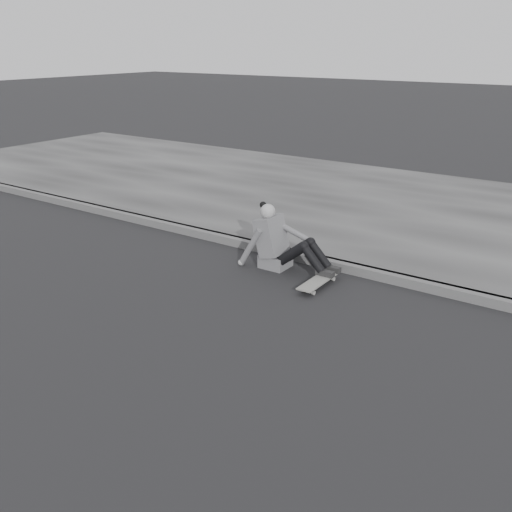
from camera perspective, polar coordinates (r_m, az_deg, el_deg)
The scene contains 5 objects.
ground at distance 5.49m, azimuth 0.56°, elevation -10.82°, with size 80.00×80.00×0.00m, color black.
curb at distance 7.52m, azimuth 11.63°, elevation -1.70°, with size 24.00×0.16×0.12m, color #4D4D4D.
sidewalk at distance 10.23m, azimuth 18.43°, elevation 3.68°, with size 24.00×6.00×0.12m, color #3B3B3B.
skateboard at distance 7.14m, azimuth 6.28°, elevation -2.50°, with size 0.20×0.78×0.09m.
seated_woman at distance 7.58m, azimuth 2.38°, elevation 1.34°, with size 1.38×0.46×0.88m.
Camera 1 is at (2.61, -3.89, 2.87)m, focal length 40.00 mm.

